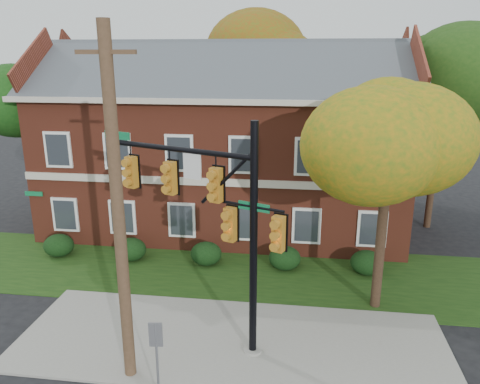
# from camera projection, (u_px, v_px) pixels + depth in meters

# --- Properties ---
(ground) EXTENTS (120.00, 120.00, 0.00)m
(ground) POSITION_uv_depth(u_px,v_px,m) (226.00, 361.00, 14.39)
(ground) COLOR black
(ground) RESTS_ON ground
(sidewalk) EXTENTS (14.00, 5.00, 0.08)m
(sidewalk) POSITION_uv_depth(u_px,v_px,m) (231.00, 341.00, 15.32)
(sidewalk) COLOR gray
(sidewalk) RESTS_ON ground
(grass_strip) EXTENTS (30.00, 6.00, 0.04)m
(grass_strip) POSITION_uv_depth(u_px,v_px,m) (249.00, 274.00, 20.08)
(grass_strip) COLOR #193811
(grass_strip) RESTS_ON ground
(apartment_building) EXTENTS (18.80, 8.80, 9.74)m
(apartment_building) POSITION_uv_depth(u_px,v_px,m) (225.00, 135.00, 24.58)
(apartment_building) COLOR maroon
(apartment_building) RESTS_ON ground
(hedge_far_left) EXTENTS (1.40, 1.26, 1.05)m
(hedge_far_left) POSITION_uv_depth(u_px,v_px,m) (59.00, 245.00, 21.75)
(hedge_far_left) COLOR black
(hedge_far_left) RESTS_ON ground
(hedge_left) EXTENTS (1.40, 1.26, 1.05)m
(hedge_left) POSITION_uv_depth(u_px,v_px,m) (131.00, 249.00, 21.31)
(hedge_left) COLOR black
(hedge_left) RESTS_ON ground
(hedge_center) EXTENTS (1.40, 1.26, 1.05)m
(hedge_center) POSITION_uv_depth(u_px,v_px,m) (206.00, 254.00, 20.86)
(hedge_center) COLOR black
(hedge_center) RESTS_ON ground
(hedge_right) EXTENTS (1.40, 1.26, 1.05)m
(hedge_right) POSITION_uv_depth(u_px,v_px,m) (285.00, 258.00, 20.41)
(hedge_right) COLOR black
(hedge_right) RESTS_ON ground
(hedge_far_right) EXTENTS (1.40, 1.26, 1.05)m
(hedge_far_right) POSITION_uv_depth(u_px,v_px,m) (367.00, 263.00, 19.96)
(hedge_far_right) COLOR black
(hedge_far_right) RESTS_ON ground
(tree_near_right) EXTENTS (4.50, 4.25, 8.58)m
(tree_near_right) POSITION_uv_depth(u_px,v_px,m) (399.00, 130.00, 15.49)
(tree_near_right) COLOR black
(tree_near_right) RESTS_ON ground
(tree_left_rear) EXTENTS (5.40, 5.10, 8.88)m
(tree_left_rear) POSITION_uv_depth(u_px,v_px,m) (36.00, 102.00, 24.28)
(tree_left_rear) COLOR black
(tree_left_rear) RESTS_ON ground
(tree_right_rear) EXTENTS (6.30, 5.95, 10.62)m
(tree_right_rear) POSITION_uv_depth(u_px,v_px,m) (453.00, 74.00, 23.05)
(tree_right_rear) COLOR black
(tree_right_rear) RESTS_ON ground
(tree_far_rear) EXTENTS (6.84, 6.46, 11.52)m
(tree_far_rear) POSITION_uv_depth(u_px,v_px,m) (264.00, 57.00, 30.75)
(tree_far_rear) COLOR black
(tree_far_rear) RESTS_ON ground
(traffic_signal) EXTENTS (6.21, 2.55, 7.36)m
(traffic_signal) POSITION_uv_depth(u_px,v_px,m) (215.00, 210.00, 14.09)
(traffic_signal) COLOR gray
(traffic_signal) RESTS_ON ground
(utility_pole) EXTENTS (1.54, 0.34, 9.91)m
(utility_pole) POSITION_uv_depth(u_px,v_px,m) (118.00, 214.00, 12.35)
(utility_pole) COLOR #4B3623
(utility_pole) RESTS_ON ground
(sign_post) EXTENTS (0.36, 0.08, 2.48)m
(sign_post) POSITION_uv_depth(u_px,v_px,m) (157.00, 350.00, 12.20)
(sign_post) COLOR slate
(sign_post) RESTS_ON ground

